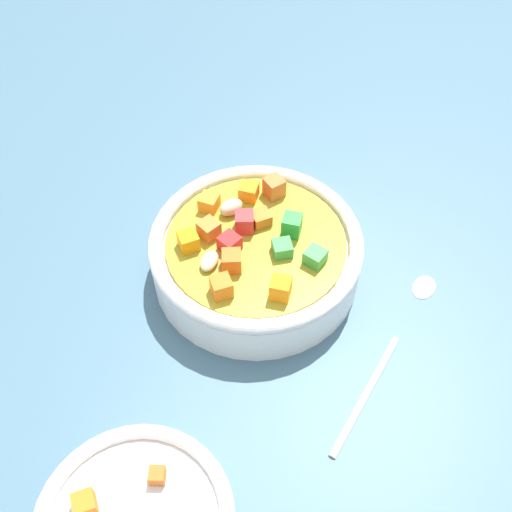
{
  "coord_description": "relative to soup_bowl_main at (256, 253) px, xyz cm",
  "views": [
    {
      "loc": [
        36.46,
        6.93,
        48.5
      ],
      "look_at": [
        0.0,
        0.0,
        2.53
      ],
      "focal_mm": 43.85,
      "sensor_mm": 36.0,
      "label": 1
    }
  ],
  "objects": [
    {
      "name": "soup_bowl_main",
      "position": [
        0.0,
        0.0,
        0.0
      ],
      "size": [
        19.89,
        19.89,
        6.63
      ],
      "color": "white",
      "rests_on": "ground_plane"
    },
    {
      "name": "spoon",
      "position": [
        5.32,
        13.77,
        -2.54
      ],
      "size": [
        20.13,
        8.66,
        0.77
      ],
      "rotation": [
        0.0,
        0.0,
        2.78
      ],
      "color": "silver",
      "rests_on": "ground_plane"
    },
    {
      "name": "ground_plane",
      "position": [
        0.0,
        0.03,
        -3.89
      ],
      "size": [
        140.0,
        140.0,
        2.0
      ],
      "primitive_type": "cube",
      "color": "#42667A"
    }
  ]
}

